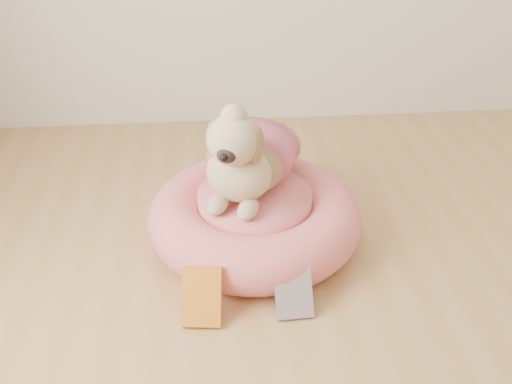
{
  "coord_description": "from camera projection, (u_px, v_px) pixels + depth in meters",
  "views": [
    {
      "loc": [
        -0.66,
        -0.5,
        1.23
      ],
      "look_at": [
        -0.51,
        1.14,
        0.23
      ],
      "focal_mm": 40.0,
      "sensor_mm": 36.0,
      "label": 1
    }
  ],
  "objects": [
    {
      "name": "book_white",
      "position": [
        293.0,
        290.0,
        1.73
      ],
      "size": [
        0.12,
        0.12,
        0.15
      ],
      "primitive_type": "cube",
      "rotation": [
        -0.61,
        0.0,
        0.04
      ],
      "color": "white",
      "rests_on": "floor"
    },
    {
      "name": "dog",
      "position": [
        248.0,
        139.0,
        1.92
      ],
      "size": [
        0.52,
        0.62,
        0.38
      ],
      "primitive_type": null,
      "rotation": [
        0.0,
        0.0,
        -0.37
      ],
      "color": "brown",
      "rests_on": "pet_bed"
    },
    {
      "name": "book_yellow",
      "position": [
        202.0,
        297.0,
        1.7
      ],
      "size": [
        0.13,
        0.13,
        0.16
      ],
      "primitive_type": "cube",
      "rotation": [
        -0.57,
        0.0,
        -0.11
      ],
      "color": "gold",
      "rests_on": "floor"
    },
    {
      "name": "pet_bed",
      "position": [
        255.0,
        217.0,
        2.04
      ],
      "size": [
        0.76,
        0.76,
        0.2
      ],
      "color": "#DC566A",
      "rests_on": "floor"
    }
  ]
}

